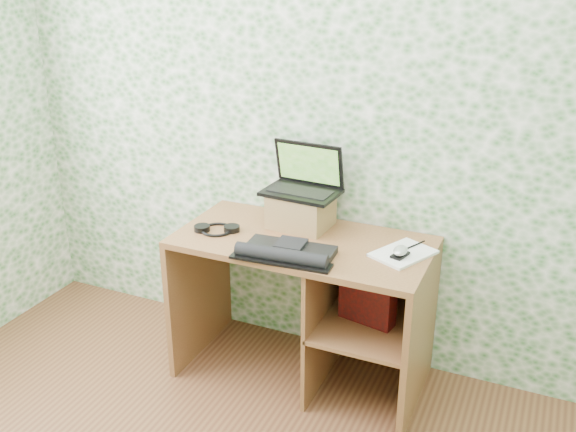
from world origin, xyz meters
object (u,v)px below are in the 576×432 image
at_px(laptop, 304,181).
at_px(notepad, 403,253).
at_px(desk, 319,290).
at_px(keyboard, 286,252).
at_px(riser, 301,210).

relative_size(laptop, notepad, 1.36).
relative_size(desk, notepad, 4.42).
bearing_deg(laptop, keyboard, -75.16).
xyz_separation_m(keyboard, notepad, (0.47, 0.23, -0.02)).
distance_m(desk, laptop, 0.54).
height_order(laptop, notepad, laptop).
bearing_deg(keyboard, laptop, 97.11).
bearing_deg(laptop, notepad, -11.99).
xyz_separation_m(desk, notepad, (0.39, 0.00, 0.28)).
height_order(riser, keyboard, riser).
relative_size(desk, keyboard, 2.61).
bearing_deg(desk, keyboard, -108.31).
height_order(riser, laptop, laptop).
distance_m(riser, notepad, 0.56).
xyz_separation_m(desk, laptop, (-0.15, 0.15, 0.49)).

